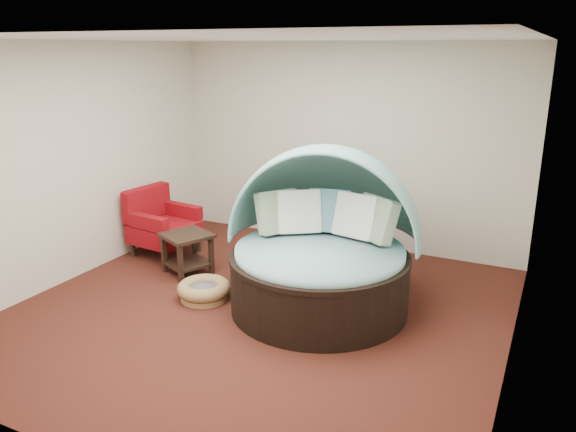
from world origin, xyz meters
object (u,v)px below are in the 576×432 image
at_px(canopy_daybed, 322,234).
at_px(side_table, 187,248).
at_px(red_armchair, 161,224).
at_px(pet_basket, 204,290).

distance_m(canopy_daybed, side_table, 1.91).
bearing_deg(red_armchair, pet_basket, -29.45).
xyz_separation_m(canopy_daybed, pet_basket, (-1.23, -0.46, -0.71)).
bearing_deg(side_table, red_armchair, 149.97).
bearing_deg(pet_basket, red_armchair, 144.11).
xyz_separation_m(pet_basket, red_armchair, (-1.35, 0.98, 0.31)).
xyz_separation_m(canopy_daybed, side_table, (-1.85, 0.09, -0.48)).
relative_size(red_armchair, side_table, 1.28).
relative_size(canopy_daybed, side_table, 3.26).
height_order(pet_basket, red_armchair, red_armchair).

